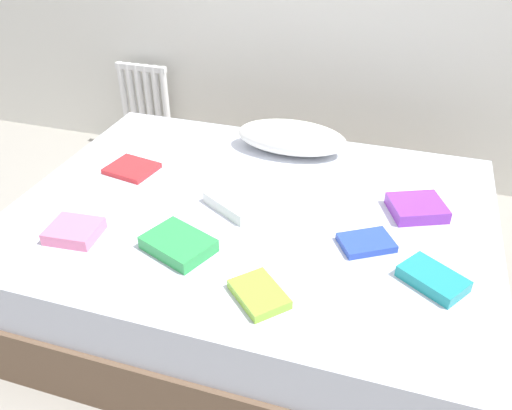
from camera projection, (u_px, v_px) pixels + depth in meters
The scene contains 12 objects.
ground_plane at pixel (253, 295), 2.43m from camera, with size 8.00×8.00×0.00m, color #9E998E.
bed at pixel (253, 255), 2.29m from camera, with size 2.00×1.50×0.50m.
radiator at pixel (145, 101), 3.47m from camera, with size 0.36×0.04×0.49m.
pillow at pixel (291, 137), 2.54m from camera, with size 0.55×0.27×0.15m, color white.
textbook_green at pixel (178, 244), 1.90m from camera, with size 0.24×0.18×0.05m, color green.
textbook_blue at pixel (366, 243), 1.93m from camera, with size 0.19×0.14×0.03m, color #2847B7.
textbook_red at pixel (132, 168), 2.40m from camera, with size 0.21×0.18×0.02m, color red.
textbook_teal at pixel (433, 279), 1.75m from camera, with size 0.21×0.13×0.04m, color teal.
textbook_white at pixel (234, 203), 2.14m from camera, with size 0.25×0.14×0.05m, color white.
textbook_lime at pixel (259, 294), 1.69m from camera, with size 0.19×0.14×0.03m, color #8CC638.
textbook_pink at pixel (74, 231), 1.97m from camera, with size 0.19×0.16×0.05m, color pink.
textbook_purple at pixel (417, 208), 2.10m from camera, with size 0.21×0.18×0.05m, color purple.
Camera 1 is at (0.55, -1.70, 1.70)m, focal length 36.17 mm.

